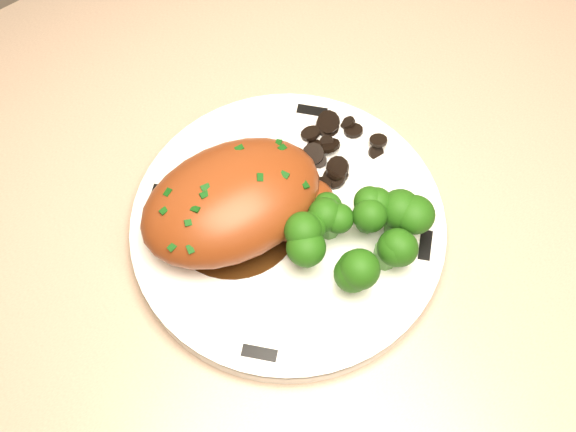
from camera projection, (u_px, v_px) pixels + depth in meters
counter at (242, 377)px, 0.98m from camera, size 2.13×0.70×1.04m
plate at (288, 227)px, 0.56m from camera, size 0.32×0.32×0.02m
rim_accent_0 at (312, 111)px, 0.60m from camera, size 0.02×0.02×0.00m
rim_accent_1 at (155, 199)px, 0.56m from camera, size 0.02×0.02×0.00m
rim_accent_2 at (259, 353)px, 0.51m from camera, size 0.02×0.02×0.00m
rim_accent_3 at (425, 245)px, 0.54m from camera, size 0.02×0.02×0.00m
gravy_pool at (234, 218)px, 0.55m from camera, size 0.10×0.10×0.00m
chicken_breast at (239, 202)px, 0.53m from camera, size 0.15×0.11×0.05m
mushroom_pile at (330, 153)px, 0.58m from camera, size 0.07×0.05×0.02m
broccoli_florets at (357, 233)px, 0.52m from camera, size 0.09×0.07×0.04m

